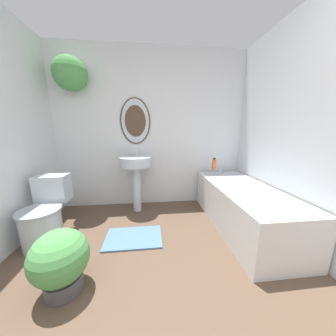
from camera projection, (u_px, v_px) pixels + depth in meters
wall_back at (140, 122)px, 2.58m from camera, size 3.01×0.44×2.40m
wall_right at (314, 130)px, 1.57m from camera, size 0.06×2.63×2.40m
toilet at (45, 216)px, 1.81m from camera, size 0.40×0.60×0.70m
pedestal_sink at (136, 169)px, 2.46m from camera, size 0.45×0.45×0.93m
bathtub at (242, 206)px, 2.11m from camera, size 0.67×1.61×0.61m
shampoo_bottle at (214, 164)px, 2.63m from camera, size 0.07×0.07×0.18m
potted_plant at (61, 260)px, 1.23m from camera, size 0.40×0.40×0.50m
bath_mat at (134, 238)px, 1.91m from camera, size 0.63×0.41×0.02m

